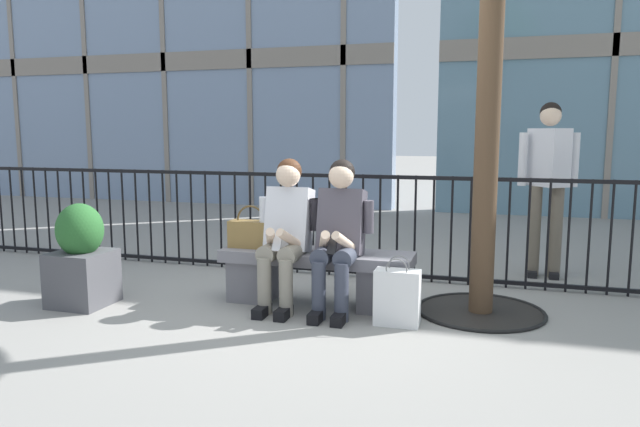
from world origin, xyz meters
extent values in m
plane|color=gray|center=(0.00, 0.00, 0.00)|extent=(60.00, 60.00, 0.00)
cube|color=slate|center=(0.00, 0.00, 0.40)|extent=(1.60, 0.44, 0.10)
cube|color=slate|center=(-0.56, 0.00, 0.17)|extent=(0.36, 0.37, 0.35)
cube|color=slate|center=(0.56, 0.00, 0.17)|extent=(0.36, 0.37, 0.35)
cylinder|color=gray|center=(-0.31, -0.18, 0.47)|extent=(0.15, 0.40, 0.15)
cylinder|color=gray|center=(-0.31, -0.38, 0.23)|extent=(0.11, 0.11, 0.45)
cube|color=black|center=(-0.31, -0.44, 0.04)|extent=(0.09, 0.22, 0.08)
cylinder|color=gray|center=(-0.13, -0.18, 0.47)|extent=(0.15, 0.40, 0.15)
cylinder|color=gray|center=(-0.13, -0.38, 0.23)|extent=(0.11, 0.11, 0.45)
cube|color=black|center=(-0.13, -0.44, 0.04)|extent=(0.09, 0.22, 0.08)
cube|color=silver|center=(-0.22, -0.04, 0.71)|extent=(0.36, 0.30, 0.55)
cylinder|color=silver|center=(-0.44, -0.04, 0.76)|extent=(0.08, 0.08, 0.26)
cylinder|color=beige|center=(-0.30, -0.26, 0.59)|extent=(0.16, 0.28, 0.20)
cylinder|color=silver|center=(0.00, -0.04, 0.76)|extent=(0.08, 0.08, 0.26)
cylinder|color=beige|center=(-0.14, -0.26, 0.59)|extent=(0.16, 0.28, 0.20)
cube|color=silver|center=(-0.22, -0.32, 0.57)|extent=(0.07, 0.10, 0.13)
sphere|color=beige|center=(-0.22, -0.06, 1.08)|extent=(0.20, 0.20, 0.20)
sphere|color=#472816|center=(-0.22, -0.03, 1.11)|extent=(0.20, 0.20, 0.20)
cylinder|color=#383D4C|center=(0.13, -0.18, 0.47)|extent=(0.15, 0.40, 0.15)
cylinder|color=#383D4C|center=(0.13, -0.38, 0.23)|extent=(0.11, 0.11, 0.45)
cube|color=black|center=(0.13, -0.44, 0.04)|extent=(0.09, 0.22, 0.08)
cylinder|color=#383D4C|center=(0.31, -0.18, 0.47)|extent=(0.15, 0.40, 0.15)
cylinder|color=#383D4C|center=(0.31, -0.38, 0.23)|extent=(0.11, 0.11, 0.45)
cube|color=black|center=(0.31, -0.44, 0.04)|extent=(0.09, 0.22, 0.08)
cube|color=#4C4751|center=(0.22, -0.04, 0.71)|extent=(0.36, 0.30, 0.55)
cylinder|color=#4C4751|center=(0.00, -0.04, 0.76)|extent=(0.08, 0.08, 0.26)
cylinder|color=beige|center=(0.14, -0.26, 0.59)|extent=(0.16, 0.28, 0.20)
cylinder|color=#4C4751|center=(0.44, -0.04, 0.76)|extent=(0.08, 0.08, 0.26)
cylinder|color=beige|center=(0.30, -0.26, 0.59)|extent=(0.16, 0.28, 0.20)
cube|color=black|center=(0.22, -0.32, 0.57)|extent=(0.07, 0.10, 0.13)
sphere|color=beige|center=(0.22, -0.06, 1.08)|extent=(0.20, 0.20, 0.20)
sphere|color=black|center=(0.22, -0.03, 1.11)|extent=(0.20, 0.20, 0.20)
cube|color=olive|center=(-0.58, -0.01, 0.56)|extent=(0.37, 0.16, 0.23)
torus|color=brown|center=(-0.58, -0.01, 0.68)|extent=(0.25, 0.02, 0.25)
cube|color=white|center=(0.73, -0.34, 0.21)|extent=(0.33, 0.17, 0.42)
torus|color=slate|center=(0.73, -0.40, 0.44)|extent=(0.16, 0.01, 0.16)
torus|color=slate|center=(0.73, -0.28, 0.44)|extent=(0.16, 0.01, 0.16)
cylinder|color=#6B6051|center=(1.78, 1.56, 0.45)|extent=(0.13, 0.13, 0.90)
cube|color=black|center=(1.78, 1.52, 0.03)|extent=(0.09, 0.22, 0.06)
cylinder|color=#6B6051|center=(1.98, 1.56, 0.45)|extent=(0.13, 0.13, 0.90)
cube|color=black|center=(1.98, 1.52, 0.03)|extent=(0.09, 0.22, 0.06)
cube|color=silver|center=(1.88, 1.56, 1.18)|extent=(0.40, 0.44, 0.56)
cylinder|color=silver|center=(1.65, 1.56, 1.16)|extent=(0.08, 0.08, 0.52)
cylinder|color=silver|center=(2.12, 1.56, 1.16)|extent=(0.08, 0.08, 0.52)
sphere|color=beige|center=(1.88, 1.56, 1.58)|extent=(0.20, 0.20, 0.20)
sphere|color=black|center=(1.88, 1.58, 1.61)|extent=(0.20, 0.20, 0.20)
cylinder|color=black|center=(-4.24, 0.99, 0.51)|extent=(0.02, 0.02, 1.02)
cylinder|color=black|center=(-4.07, 0.99, 0.51)|extent=(0.02, 0.02, 1.02)
cylinder|color=black|center=(-3.91, 0.99, 0.51)|extent=(0.02, 0.02, 1.02)
cylinder|color=black|center=(-3.74, 0.99, 0.51)|extent=(0.02, 0.02, 1.02)
cylinder|color=black|center=(-3.57, 0.99, 0.51)|extent=(0.02, 0.02, 1.02)
cylinder|color=black|center=(-3.40, 0.99, 0.51)|extent=(0.02, 0.02, 1.02)
cylinder|color=black|center=(-3.23, 0.99, 0.51)|extent=(0.02, 0.02, 1.02)
cylinder|color=black|center=(-3.06, 0.99, 0.51)|extent=(0.02, 0.02, 1.02)
cylinder|color=black|center=(-2.89, 0.99, 0.51)|extent=(0.02, 0.02, 1.02)
cylinder|color=black|center=(-2.72, 0.99, 0.51)|extent=(0.02, 0.02, 1.02)
cylinder|color=black|center=(-2.55, 0.99, 0.51)|extent=(0.02, 0.02, 1.02)
cylinder|color=black|center=(-2.38, 0.99, 0.51)|extent=(0.02, 0.02, 1.02)
cylinder|color=black|center=(-2.21, 0.99, 0.51)|extent=(0.02, 0.02, 1.02)
cylinder|color=black|center=(-2.04, 0.99, 0.51)|extent=(0.02, 0.02, 1.02)
cylinder|color=black|center=(-1.87, 0.99, 0.51)|extent=(0.02, 0.02, 1.02)
cylinder|color=black|center=(-1.70, 0.99, 0.51)|extent=(0.02, 0.02, 1.02)
cylinder|color=black|center=(-1.53, 0.99, 0.51)|extent=(0.02, 0.02, 1.02)
cylinder|color=black|center=(-1.36, 0.99, 0.51)|extent=(0.02, 0.02, 1.02)
cylinder|color=black|center=(-1.19, 0.99, 0.51)|extent=(0.02, 0.02, 1.02)
cylinder|color=black|center=(-1.02, 0.99, 0.51)|extent=(0.02, 0.02, 1.02)
cylinder|color=black|center=(-0.85, 0.99, 0.51)|extent=(0.02, 0.02, 1.02)
cylinder|color=black|center=(-0.68, 0.99, 0.51)|extent=(0.02, 0.02, 1.02)
cylinder|color=black|center=(-0.51, 0.99, 0.51)|extent=(0.02, 0.02, 1.02)
cylinder|color=black|center=(-0.34, 0.99, 0.51)|extent=(0.02, 0.02, 1.02)
cylinder|color=black|center=(-0.17, 0.99, 0.51)|extent=(0.02, 0.02, 1.02)
cylinder|color=black|center=(0.00, 0.99, 0.51)|extent=(0.02, 0.02, 1.02)
cylinder|color=black|center=(0.17, 0.99, 0.51)|extent=(0.02, 0.02, 1.02)
cylinder|color=black|center=(0.34, 0.99, 0.51)|extent=(0.02, 0.02, 1.02)
cylinder|color=black|center=(0.51, 0.99, 0.51)|extent=(0.02, 0.02, 1.02)
cylinder|color=black|center=(0.68, 0.99, 0.51)|extent=(0.02, 0.02, 1.02)
cylinder|color=black|center=(0.85, 0.99, 0.51)|extent=(0.02, 0.02, 1.02)
cylinder|color=black|center=(1.02, 0.99, 0.51)|extent=(0.02, 0.02, 1.02)
cylinder|color=black|center=(1.19, 0.99, 0.51)|extent=(0.02, 0.02, 1.02)
cylinder|color=black|center=(1.36, 0.99, 0.51)|extent=(0.02, 0.02, 1.02)
cylinder|color=black|center=(1.53, 0.99, 0.51)|extent=(0.02, 0.02, 1.02)
cylinder|color=black|center=(1.70, 0.99, 0.51)|extent=(0.02, 0.02, 1.02)
cylinder|color=black|center=(1.87, 0.99, 0.51)|extent=(0.02, 0.02, 1.02)
cylinder|color=black|center=(2.04, 0.99, 0.51)|extent=(0.02, 0.02, 1.02)
cylinder|color=black|center=(2.21, 0.99, 0.51)|extent=(0.02, 0.02, 1.02)
cylinder|color=black|center=(2.38, 0.99, 0.51)|extent=(0.02, 0.02, 1.02)
cylinder|color=black|center=(2.55, 0.99, 0.51)|extent=(0.02, 0.02, 1.02)
cube|color=black|center=(0.00, 0.99, 0.05)|extent=(9.51, 0.04, 0.04)
cube|color=black|center=(0.00, 0.99, 1.00)|extent=(9.51, 0.04, 0.04)
cylinder|color=black|center=(1.32, 0.15, 0.01)|extent=(0.98, 0.98, 0.01)
torus|color=black|center=(1.32, 0.15, 0.01)|extent=(1.01, 1.01, 0.03)
cylinder|color=#4C3826|center=(1.32, 0.15, 1.70)|extent=(0.19, 0.19, 3.40)
cube|color=#4C4C51|center=(-1.85, -0.58, 0.23)|extent=(0.44, 0.44, 0.45)
ellipsoid|color=#28602B|center=(-1.85, -0.58, 0.63)|extent=(0.38, 0.38, 0.44)
cube|color=gray|center=(-5.92, 5.97, 2.80)|extent=(11.06, 0.04, 0.36)
camera|label=1|loc=(1.38, -4.52, 1.43)|focal=32.77mm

